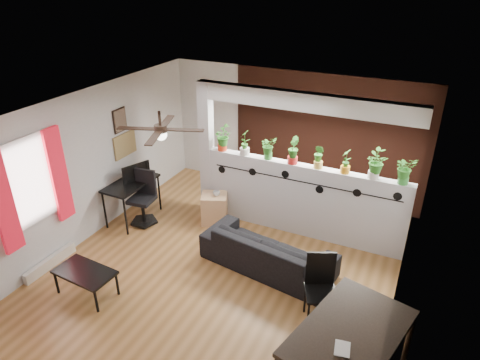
% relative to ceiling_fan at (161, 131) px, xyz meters
% --- Properties ---
extents(room_shell, '(6.30, 7.10, 2.90)m').
position_rel_ceiling_fan_xyz_m(room_shell, '(0.80, 0.30, -1.01)').
color(room_shell, brown).
rests_on(room_shell, ground).
extents(partition_wall, '(3.60, 0.18, 1.35)m').
position_rel_ceiling_fan_xyz_m(partition_wall, '(1.60, 1.80, -1.64)').
color(partition_wall, '#BCBCC1').
rests_on(partition_wall, ground).
extents(ceiling_header, '(3.60, 0.18, 0.30)m').
position_rel_ceiling_fan_xyz_m(ceiling_header, '(1.60, 1.80, 0.14)').
color(ceiling_header, silver).
rests_on(ceiling_header, room_shell).
extents(pier_column, '(0.22, 0.20, 2.60)m').
position_rel_ceiling_fan_xyz_m(pier_column, '(-0.31, 1.80, -1.01)').
color(pier_column, '#BCBCC1').
rests_on(pier_column, ground).
extents(brick_panel, '(3.90, 0.05, 2.60)m').
position_rel_ceiling_fan_xyz_m(brick_panel, '(1.60, 3.27, -1.01)').
color(brick_panel, brown).
rests_on(brick_panel, ground).
extents(vine_decal, '(3.31, 0.01, 0.30)m').
position_rel_ceiling_fan_xyz_m(vine_decal, '(1.60, 1.70, -1.23)').
color(vine_decal, black).
rests_on(vine_decal, partition_wall).
extents(window_assembly, '(0.09, 1.30, 1.55)m').
position_rel_ceiling_fan_xyz_m(window_assembly, '(-1.76, -0.90, -0.81)').
color(window_assembly, white).
rests_on(window_assembly, room_shell).
extents(baseboard_heater, '(0.08, 1.00, 0.18)m').
position_rel_ceiling_fan_xyz_m(baseboard_heater, '(-1.74, -0.90, -2.22)').
color(baseboard_heater, silver).
rests_on(baseboard_heater, ground).
extents(corkboard, '(0.03, 0.60, 0.45)m').
position_rel_ceiling_fan_xyz_m(corkboard, '(-1.78, 1.25, -0.96)').
color(corkboard, olive).
rests_on(corkboard, room_shell).
extents(framed_art, '(0.03, 0.34, 0.44)m').
position_rel_ceiling_fan_xyz_m(framed_art, '(-1.78, 1.20, -0.46)').
color(framed_art, '#8C7259').
rests_on(framed_art, room_shell).
extents(ceiling_fan, '(1.19, 1.19, 0.43)m').
position_rel_ceiling_fan_xyz_m(ceiling_fan, '(0.00, 0.00, 0.00)').
color(ceiling_fan, black).
rests_on(ceiling_fan, room_shell).
extents(potted_plant_0, '(0.31, 0.31, 0.46)m').
position_rel_ceiling_fan_xyz_m(potted_plant_0, '(0.02, 1.80, -0.72)').
color(potted_plant_0, red).
rests_on(potted_plant_0, partition_wall).
extents(potted_plant_1, '(0.21, 0.26, 0.47)m').
position_rel_ceiling_fan_xyz_m(potted_plant_1, '(0.47, 1.80, -0.71)').
color(potted_plant_1, silver).
rests_on(potted_plant_1, partition_wall).
extents(potted_plant_2, '(0.26, 0.26, 0.41)m').
position_rel_ceiling_fan_xyz_m(potted_plant_2, '(0.92, 1.80, -0.75)').
color(potted_plant_2, green).
rests_on(potted_plant_2, partition_wall).
extents(potted_plant_3, '(0.28, 0.31, 0.48)m').
position_rel_ceiling_fan_xyz_m(potted_plant_3, '(1.37, 1.80, -0.71)').
color(potted_plant_3, red).
rests_on(potted_plant_3, partition_wall).
extents(potted_plant_4, '(0.27, 0.26, 0.41)m').
position_rel_ceiling_fan_xyz_m(potted_plant_4, '(1.83, 1.80, -0.74)').
color(potted_plant_4, '#E8BC52').
rests_on(potted_plant_4, partition_wall).
extents(potted_plant_5, '(0.19, 0.23, 0.42)m').
position_rel_ceiling_fan_xyz_m(potted_plant_5, '(2.28, 1.80, -0.74)').
color(potted_plant_5, orange).
rests_on(potted_plant_5, partition_wall).
extents(potted_plant_6, '(0.32, 0.32, 0.48)m').
position_rel_ceiling_fan_xyz_m(potted_plant_6, '(2.73, 1.80, -0.71)').
color(potted_plant_6, silver).
rests_on(potted_plant_6, partition_wall).
extents(potted_plant_7, '(0.30, 0.28, 0.45)m').
position_rel_ceiling_fan_xyz_m(potted_plant_7, '(3.18, 1.80, -0.73)').
color(potted_plant_7, '#338E34').
rests_on(potted_plant_7, partition_wall).
extents(sofa, '(2.15, 1.11, 0.60)m').
position_rel_ceiling_fan_xyz_m(sofa, '(1.44, 0.61, -2.01)').
color(sofa, black).
rests_on(sofa, ground).
extents(cube_shelf, '(0.60, 0.57, 0.57)m').
position_rel_ceiling_fan_xyz_m(cube_shelf, '(0.01, 1.46, -2.03)').
color(cube_shelf, tan).
rests_on(cube_shelf, ground).
extents(cup, '(0.17, 0.17, 0.10)m').
position_rel_ceiling_fan_xyz_m(cup, '(0.06, 1.46, -1.69)').
color(cup, gray).
rests_on(cup, cube_shelf).
extents(computer_desk, '(0.59, 1.10, 0.78)m').
position_rel_ceiling_fan_xyz_m(computer_desk, '(-1.45, 0.90, -1.61)').
color(computer_desk, black).
rests_on(computer_desk, ground).
extents(monitor, '(0.31, 0.16, 0.18)m').
position_rel_ceiling_fan_xyz_m(monitor, '(-1.45, 1.05, -1.44)').
color(monitor, black).
rests_on(monitor, computer_desk).
extents(office_chair, '(0.53, 0.53, 1.02)m').
position_rel_ceiling_fan_xyz_m(office_chair, '(-1.18, 0.90, -1.86)').
color(office_chair, black).
rests_on(office_chair, ground).
extents(dining_table, '(1.31, 1.75, 0.85)m').
position_rel_ceiling_fan_xyz_m(dining_table, '(3.05, -1.06, -1.55)').
color(dining_table, black).
rests_on(dining_table, ground).
extents(book, '(0.19, 0.23, 0.02)m').
position_rel_ceiling_fan_xyz_m(book, '(2.95, -1.36, -1.45)').
color(book, gray).
rests_on(book, dining_table).
extents(folding_chair, '(0.55, 0.55, 1.02)m').
position_rel_ceiling_fan_xyz_m(folding_chair, '(2.48, -0.12, -1.71)').
color(folding_chair, black).
rests_on(folding_chair, ground).
extents(coffee_table, '(0.92, 0.55, 0.41)m').
position_rel_ceiling_fan_xyz_m(coffee_table, '(-0.74, -1.13, -1.94)').
color(coffee_table, black).
rests_on(coffee_table, ground).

